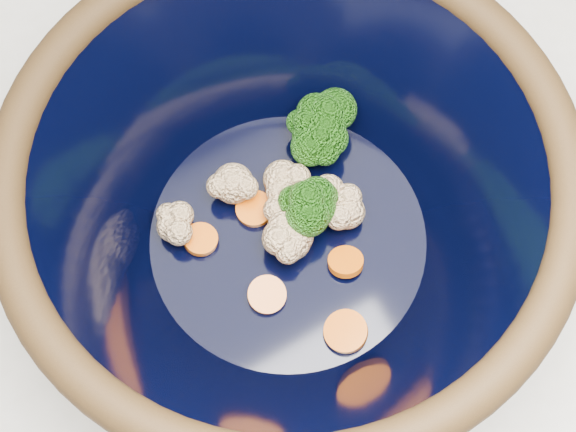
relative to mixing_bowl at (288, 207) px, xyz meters
The scene contains 2 objects.
mixing_bowl is the anchor object (origin of this frame).
vegetable_pile 0.05m from the mixing_bowl, 45.36° to the left, with size 0.18×0.19×0.05m.
Camera 1 is at (-0.01, -0.08, 1.52)m, focal length 50.00 mm.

